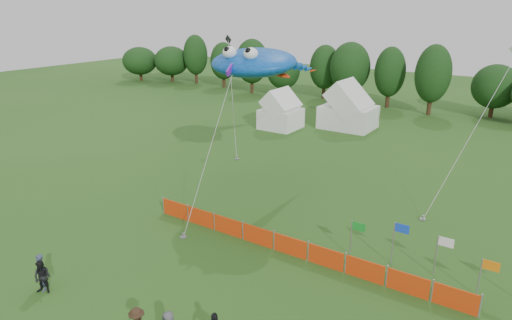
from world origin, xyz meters
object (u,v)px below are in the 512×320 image
Objects in this scene: spectator_a at (41,272)px; tent_right at (348,110)px; barrier_fence at (290,246)px; spectator_b at (42,277)px; stingray_kite at (257,62)px; tent_left at (281,112)px.

tent_right is at bearing 103.62° from spectator_a.
spectator_a is at bearing -131.22° from barrier_fence.
stingray_kite is (1.44, 14.97, 8.04)m from spectator_b.
tent_right is 3.08× the size of spectator_a.
stingray_kite is at bearing 59.02° from spectator_b.
tent_right reaches higher than spectator_b.
tent_right is (5.77, 4.03, 0.24)m from tent_left.
spectator_a is (-7.76, -8.85, 0.38)m from barrier_fence.
tent_right is 27.05m from barrier_fence.
spectator_a is at bearing -89.83° from tent_right.
tent_right is 34.71m from spectator_a.
tent_left is at bearing 122.00° from barrier_fence.
stingray_kite reaches higher than spectator_a.
barrier_fence is 11.34× the size of spectator_b.
stingray_kite is (1.83, -19.84, 6.91)m from tent_right.
tent_right is at bearing 95.27° from stingray_kite.
stingray_kite reaches higher than spectator_b.
barrier_fence is (13.63, -21.81, -1.18)m from tent_left.
spectator_b is 0.10× the size of stingray_kite.
barrier_fence is 10.23× the size of spectator_a.
spectator_b is (6.16, -30.79, -0.89)m from tent_left.
tent_left is at bearing -145.09° from tent_right.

